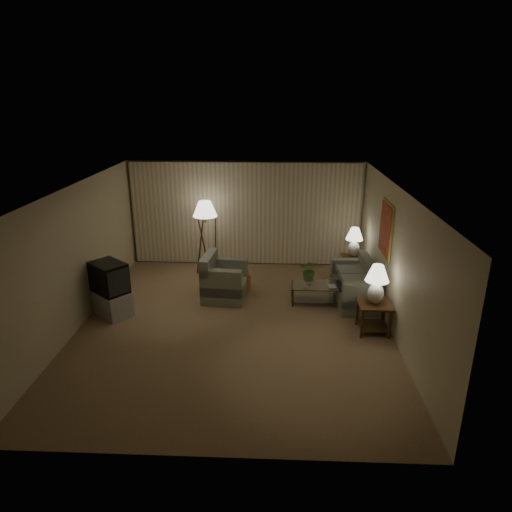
% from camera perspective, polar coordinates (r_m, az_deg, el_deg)
% --- Properties ---
extents(ground, '(7.00, 7.00, 0.00)m').
position_cam_1_polar(ground, '(9.11, -2.67, -8.46)').
color(ground, '#957F52').
rests_on(ground, ground).
extents(room_shell, '(6.04, 7.02, 2.72)m').
position_cam_1_polar(room_shell, '(9.87, -1.92, 4.73)').
color(room_shell, '#C4B996').
rests_on(room_shell, ground).
extents(sofa, '(1.67, 0.94, 0.71)m').
position_cam_1_polar(sofa, '(10.12, 12.17, -3.69)').
color(sofa, gray).
rests_on(sofa, ground).
extents(armchair, '(1.12, 1.08, 0.79)m').
position_cam_1_polar(armchair, '(10.05, -3.93, -3.18)').
color(armchair, gray).
rests_on(armchair, ground).
extents(side_table_near, '(0.61, 0.61, 0.60)m').
position_cam_1_polar(side_table_near, '(8.92, 14.51, -6.75)').
color(side_table_near, '#39230F').
rests_on(side_table_near, ground).
extents(side_table_far, '(0.52, 0.44, 0.60)m').
position_cam_1_polar(side_table_far, '(11.27, 11.96, -0.95)').
color(side_table_far, '#39230F').
rests_on(side_table_far, ground).
extents(table_lamp_near, '(0.44, 0.44, 0.76)m').
position_cam_1_polar(table_lamp_near, '(8.66, 14.87, -3.02)').
color(table_lamp_near, silver).
rests_on(table_lamp_near, side_table_near).
extents(table_lamp_far, '(0.41, 0.41, 0.71)m').
position_cam_1_polar(table_lamp_far, '(11.07, 12.18, 2.03)').
color(table_lamp_far, silver).
rests_on(table_lamp_far, side_table_far).
extents(coffee_table, '(1.14, 0.62, 0.41)m').
position_cam_1_polar(coffee_table, '(9.95, 7.48, -4.29)').
color(coffee_table, silver).
rests_on(coffee_table, ground).
extents(tv_cabinet, '(1.34, 1.33, 0.50)m').
position_cam_1_polar(tv_cabinet, '(9.83, -17.57, -5.59)').
color(tv_cabinet, '#AFAFB2').
rests_on(tv_cabinet, ground).
extents(crt_tv, '(1.23, 1.23, 0.62)m').
position_cam_1_polar(crt_tv, '(9.61, -17.91, -2.56)').
color(crt_tv, black).
rests_on(crt_tv, tv_cabinet).
extents(floor_lamp, '(0.59, 0.59, 1.83)m').
position_cam_1_polar(floor_lamp, '(11.39, -6.28, 2.55)').
color(floor_lamp, '#39230F').
rests_on(floor_lamp, ground).
extents(ottoman, '(0.65, 0.65, 0.38)m').
position_cam_1_polar(ottoman, '(10.51, -2.20, -3.31)').
color(ottoman, '#9E5835').
rests_on(ottoman, ground).
extents(vase, '(0.15, 0.15, 0.15)m').
position_cam_1_polar(vase, '(9.85, 6.66, -3.17)').
color(vase, white).
rests_on(vase, coffee_table).
extents(flowers, '(0.51, 0.47, 0.47)m').
position_cam_1_polar(flowers, '(9.74, 6.73, -1.50)').
color(flowers, '#447333').
rests_on(flowers, vase).
extents(book, '(0.18, 0.24, 0.02)m').
position_cam_1_polar(book, '(9.83, 9.01, -3.76)').
color(book, olive).
rests_on(book, coffee_table).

